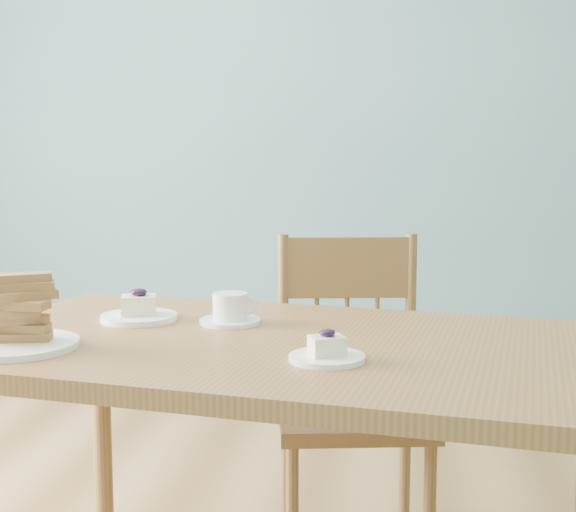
{
  "coord_description": "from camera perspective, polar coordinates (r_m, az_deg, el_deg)",
  "views": [
    {
      "loc": [
        0.46,
        -1.7,
        1.07
      ],
      "look_at": [
        0.24,
        -0.11,
        0.87
      ],
      "focal_mm": 50.0,
      "sensor_mm": 36.0,
      "label": 1
    }
  ],
  "objects": [
    {
      "name": "cheesecake_plate_near",
      "position": [
        1.44,
        2.79,
        -6.88
      ],
      "size": [
        0.14,
        0.14,
        0.06
      ],
      "rotation": [
        0.0,
        0.0,
        0.42
      ],
      "color": "white",
      "rests_on": "dining_table"
    },
    {
      "name": "room",
      "position": [
        1.79,
        -7.43,
        16.11
      ],
      "size": [
        5.01,
        5.01,
        2.71
      ],
      "color": "#9B7648",
      "rests_on": "ground"
    },
    {
      "name": "coffee_cup",
      "position": [
        1.75,
        -4.11,
        -3.89
      ],
      "size": [
        0.13,
        0.13,
        0.07
      ],
      "rotation": [
        0.0,
        0.0,
        0.32
      ],
      "color": "white",
      "rests_on": "dining_table"
    },
    {
      "name": "biscotti_plate",
      "position": [
        1.61,
        -18.83,
        -4.53
      ],
      "size": [
        0.24,
        0.24,
        0.14
      ],
      "rotation": [
        0.0,
        0.0,
        0.25
      ],
      "color": "white",
      "rests_on": "dining_table"
    },
    {
      "name": "dining_chair",
      "position": [
        2.15,
        4.57,
        -9.93
      ],
      "size": [
        0.45,
        0.44,
        0.86
      ],
      "rotation": [
        0.0,
        0.0,
        0.18
      ],
      "color": "brown",
      "rests_on": "ground"
    },
    {
      "name": "dining_table",
      "position": [
        1.62,
        -0.35,
        -8.43
      ],
      "size": [
        1.42,
        0.95,
        0.7
      ],
      "rotation": [
        0.0,
        0.0,
        -0.16
      ],
      "color": "brown",
      "rests_on": "ground"
    },
    {
      "name": "cheesecake_plate_far",
      "position": [
        1.82,
        -10.56,
        -3.94
      ],
      "size": [
        0.17,
        0.17,
        0.07
      ],
      "rotation": [
        0.0,
        0.0,
        0.27
      ],
      "color": "white",
      "rests_on": "dining_table"
    }
  ]
}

